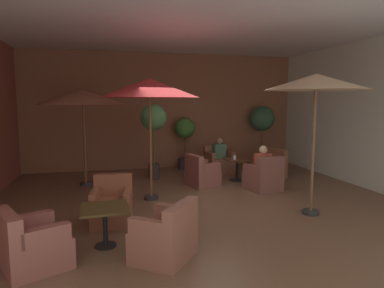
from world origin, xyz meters
TOP-DOWN VIEW (x-y plane):
  - ground_plane at (0.00, 0.00)m, footprint 9.12×8.28m
  - wall_back_brick at (0.00, 4.10)m, footprint 9.12×0.08m
  - wall_right_plain at (4.52, 0.00)m, footprint 0.08×8.28m
  - ceiling_slab at (0.00, 0.00)m, footprint 9.12×8.28m
  - cafe_table_front_left at (1.61, 1.64)m, footprint 0.67×0.67m
  - armchair_front_left_north at (2.76, 1.87)m, footprint 0.86×0.93m
  - armchair_front_left_east at (1.47, 2.80)m, footprint 0.88×0.81m
  - armchair_front_left_south at (0.49, 1.29)m, footprint 0.89×0.89m
  - armchair_front_left_west at (1.87, 0.49)m, footprint 0.90×0.91m
  - cafe_table_front_right at (-1.99, -2.02)m, footprint 0.74×0.74m
  - armchair_front_right_north at (-1.86, -0.97)m, footprint 0.80×0.87m
  - armchair_front_right_east at (-2.94, -2.48)m, footprint 1.06×1.08m
  - armchair_front_right_south at (-1.16, -2.67)m, footprint 1.06×1.08m
  - patio_umbrella_tall_red at (-2.48, 2.13)m, footprint 2.27×2.27m
  - patio_umbrella_center_beige at (1.95, -1.44)m, footprint 1.94×1.94m
  - patio_umbrella_near_wall at (-0.97, 0.39)m, footprint 2.21×2.21m
  - potted_tree_left_corner at (-0.61, 2.49)m, footprint 0.75×0.75m
  - potted_tree_mid_left at (0.58, 3.66)m, footprint 0.67×0.67m
  - potted_tree_mid_right at (3.25, 3.52)m, footprint 0.85×0.85m
  - patron_blue_shirt at (1.86, 0.53)m, footprint 0.40×0.32m
  - patron_by_window at (1.47, 2.76)m, footprint 0.39×0.24m
  - iced_drink_cup at (1.51, 1.56)m, footprint 0.08×0.08m

SIDE VIEW (x-z plane):
  - ground_plane at x=0.00m, z-range -0.02..0.00m
  - armchair_front_left_north at x=2.76m, z-range -0.10..0.72m
  - armchair_front_right_east at x=-2.94m, z-range -0.10..0.71m
  - armchair_front_left_south at x=0.49m, z-range -0.11..0.73m
  - armchair_front_right_south at x=-1.16m, z-range -0.10..0.74m
  - armchair_front_right_north at x=-1.86m, z-range -0.11..0.75m
  - armchair_front_left_east at x=1.47m, z-range -0.10..0.74m
  - armchair_front_left_west at x=1.87m, z-range -0.12..0.76m
  - cafe_table_front_left at x=1.61m, z-range 0.13..0.75m
  - cafe_table_front_right at x=-1.99m, z-range 0.19..0.81m
  - iced_drink_cup at x=1.51m, z-range 0.62..0.73m
  - patron_blue_shirt at x=1.86m, z-range 0.39..1.08m
  - patron_by_window at x=1.47m, z-range 0.42..1.05m
  - potted_tree_mid_left at x=0.58m, z-range 0.28..1.98m
  - potted_tree_mid_right at x=3.25m, z-range 0.50..2.56m
  - potted_tree_left_corner at x=-0.61m, z-range 0.55..2.69m
  - wall_back_brick at x=0.00m, z-range 0.00..3.78m
  - wall_right_plain at x=4.52m, z-range 0.00..3.78m
  - patio_umbrella_tall_red at x=-2.48m, z-range 1.05..3.57m
  - patio_umbrella_near_wall at x=-0.97m, z-range 1.13..3.85m
  - patio_umbrella_center_beige at x=1.95m, z-range 1.18..3.92m
  - ceiling_slab at x=0.00m, z-range 3.78..3.84m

